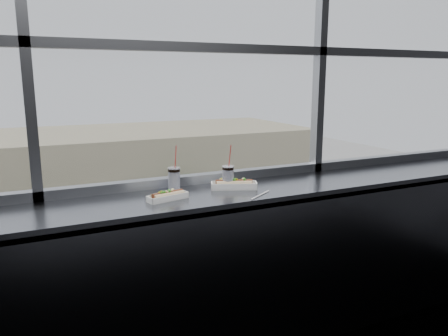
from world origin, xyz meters
name	(u,v)px	position (x,y,z in m)	size (l,w,h in m)	color
wall_back_lower	(197,258)	(0.00, 1.50, 0.55)	(6.00, 6.00, 0.00)	black
counter	(212,197)	(0.00, 1.23, 1.07)	(6.00, 0.55, 0.06)	gray
counter_fascia	(230,290)	(0.00, 0.97, 0.55)	(6.00, 0.04, 1.04)	gray
hotdog_tray_left	(168,196)	(-0.31, 1.18, 1.12)	(0.26, 0.13, 0.06)	white
hotdog_tray_right	(234,184)	(0.16, 1.25, 1.13)	(0.31, 0.20, 0.07)	white
soda_cup_left	(174,178)	(-0.21, 1.34, 1.19)	(0.08, 0.08, 0.30)	white
soda_cup_right	(228,176)	(0.13, 1.27, 1.18)	(0.08, 0.08, 0.29)	white
loose_straw	(260,195)	(0.24, 1.03, 1.10)	(0.01, 0.01, 0.24)	white
wrapper	(160,197)	(-0.34, 1.22, 1.11)	(0.09, 0.06, 0.02)	silver
plaza_ground	(38,208)	(0.00, 45.00, -11.00)	(120.00, 120.00, 0.00)	#A3A09A
street_asphalt	(59,324)	(0.00, 21.50, -10.97)	(80.00, 10.00, 0.06)	black
far_sidewalk	(49,266)	(0.00, 29.50, -10.98)	(80.00, 6.00, 0.04)	#A3A09A
far_building	(37,180)	(0.00, 39.50, -7.00)	(50.00, 14.00, 8.00)	tan
car_near_e	(329,284)	(14.57, 17.50, -10.01)	(5.58, 2.33, 1.86)	#43288C
car_far_b	(91,267)	(2.27, 25.50, -9.87)	(6.42, 2.67, 2.14)	#B63B64
car_far_c	(236,241)	(12.56, 25.50, -9.81)	(6.79, 2.83, 2.26)	white
pedestrian_d	(171,226)	(9.30, 30.65, -9.82)	(1.01, 0.76, 2.28)	#66605B
tree_center	(58,225)	(0.79, 29.50, -8.07)	(2.76, 2.76, 4.32)	#47382B
tree_right	(189,197)	(10.44, 29.50, -7.22)	(3.56, 3.56, 5.57)	#47382B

